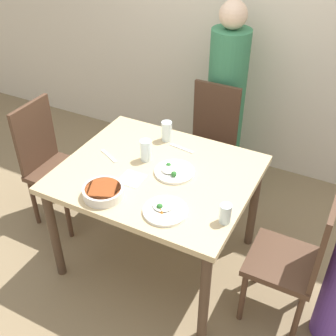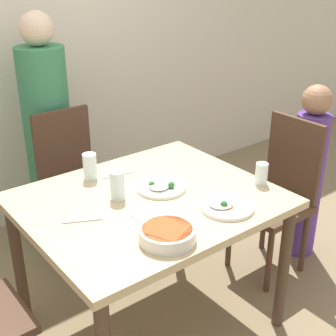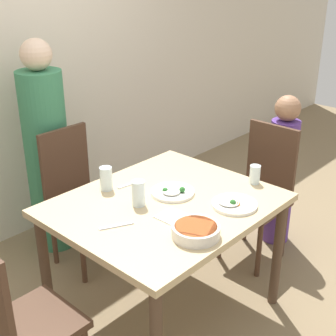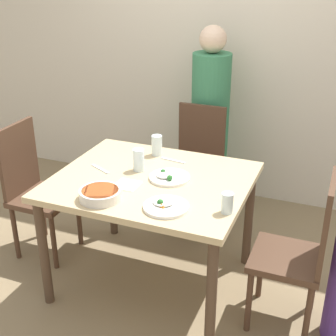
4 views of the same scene
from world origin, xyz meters
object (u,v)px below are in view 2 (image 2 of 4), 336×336
Objects in this scene: plate_rice_adult at (226,206)px; bowl_curry at (167,234)px; chair_child_spot at (279,193)px; glass_water_tall at (261,174)px; person_adult at (49,139)px; person_child at (307,176)px; chair_adult_spot at (74,183)px.

bowl_curry is at bearing -173.58° from plate_rice_adult.
chair_child_spot reaches higher than glass_water_tall.
bowl_curry reaches higher than plate_rice_adult.
bowl_curry is (-0.17, -1.52, 0.08)m from person_adult.
bowl_curry is 0.71m from glass_water_tall.
person_child is 0.74m from glass_water_tall.
person_adult is 6.18× the size of plate_rice_adult.
chair_adult_spot is 1.25m from bowl_curry.
person_adult is 13.54× the size of glass_water_tall.
chair_child_spot is at bearing 15.19° from bowl_curry.
bowl_curry is (-1.10, -0.30, 0.29)m from chair_child_spot.
chair_adult_spot reaches higher than plate_rice_adult.
glass_water_tall reaches higher than bowl_curry.
person_adult reaches higher than plate_rice_adult.
glass_water_tall is (0.53, -1.08, 0.31)m from chair_adult_spot.
plate_rice_adult is at bearing -82.12° from person_adult.
glass_water_tall is at bearing 13.26° from plate_rice_adult.
plate_rice_adult is (0.21, -1.48, 0.07)m from person_adult.
person_child is at bearing -45.62° from person_adult.
glass_water_tall is (0.33, 0.08, 0.04)m from plate_rice_adult.
chair_child_spot is 0.63× the size of person_adult.
chair_child_spot is 4.11× the size of bowl_curry.
person_child is (1.20, -0.90, 0.04)m from chair_adult_spot.
plate_rice_adult is 2.19× the size of glass_water_tall.
chair_adult_spot is 8.54× the size of glass_water_tall.
glass_water_tall is at bearing 9.62° from bowl_curry.
chair_child_spot reaches higher than plate_rice_adult.
chair_adult_spot is 1.30m from chair_child_spot.
person_adult is 1.51m from glass_water_tall.
chair_adult_spot is at bearing 116.09° from glass_water_tall.
chair_child_spot is 3.90× the size of plate_rice_adult.
glass_water_tall is (0.53, -1.40, 0.11)m from person_adult.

